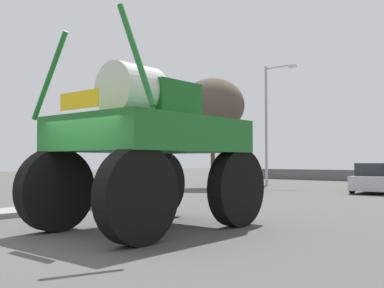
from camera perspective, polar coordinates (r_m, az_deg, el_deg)
The scene contains 7 objects.
ground_plane at distance 24.30m, azimuth 22.29°, elevation -5.82°, with size 120.00×120.00×0.00m, color #4C4947.
median_island at distance 15.23m, azimuth -19.24°, elevation -7.87°, with size 1.59×11.01×0.15m, color gray.
oversize_sprayer at distance 10.98m, azimuth -5.39°, elevation -0.01°, with size 4.13×5.36×4.74m.
sedan_ahead at distance 25.08m, azimuth 22.18°, elevation -4.07°, with size 2.15×4.23×1.52m.
traffic_signal_near_left at distance 19.33m, azimuth -6.76°, elevation 1.75°, with size 0.24×0.54×4.02m.
streetlight_far_left at distance 30.78m, azimuth 9.60°, elevation 3.23°, with size 2.33×0.24×7.99m.
bare_tree_left at distance 28.22m, azimuth 2.62°, elevation 4.84°, with size 3.93×3.93×6.74m.
Camera 1 is at (7.92, -4.91, 1.63)m, focal length 42.51 mm.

